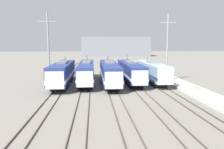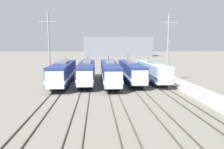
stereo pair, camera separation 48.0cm
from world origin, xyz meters
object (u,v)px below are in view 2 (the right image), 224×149
at_px(locomotive_center_left, 87,72).
at_px(locomotive_far_right, 153,72).
at_px(traffic_cone, 198,87).
at_px(locomotive_center, 110,73).
at_px(locomotive_center_right, 131,71).
at_px(catenary_tower_left, 49,48).
at_px(locomotive_far_left, 63,73).
at_px(catenary_tower_right, 168,48).

relative_size(locomotive_center_left, locomotive_far_right, 1.10).
bearing_deg(locomotive_far_right, traffic_cone, -59.81).
distance_m(locomotive_far_right, traffic_cone, 10.21).
height_order(locomotive_center, locomotive_far_right, locomotive_center).
height_order(locomotive_center_left, locomotive_center_right, locomotive_center_right).
distance_m(locomotive_far_right, catenary_tower_left, 20.16).
distance_m(locomotive_center_left, locomotive_center, 4.58).
distance_m(locomotive_far_left, locomotive_center_right, 13.08).
bearing_deg(locomotive_center_left, locomotive_far_right, 0.13).
distance_m(locomotive_center_right, traffic_cone, 13.13).
height_order(locomotive_center, catenary_tower_left, catenary_tower_left).
bearing_deg(locomotive_center_right, locomotive_far_right, -4.50).
relative_size(locomotive_center_left, traffic_cone, 35.34).
xyz_separation_m(locomotive_far_left, catenary_tower_right, (19.46, 0.31, 4.53)).
bearing_deg(traffic_cone, locomotive_center_left, 154.15).
distance_m(locomotive_center_left, catenary_tower_right, 15.93).
relative_size(locomotive_center_right, catenary_tower_left, 1.45).
height_order(locomotive_center, catenary_tower_right, catenary_tower_right).
bearing_deg(catenary_tower_right, locomotive_far_right, 144.30).
xyz_separation_m(locomotive_center, catenary_tower_left, (-10.96, -0.02, 4.57)).
bearing_deg(catenary_tower_left, locomotive_center, 0.12).
distance_m(locomotive_far_left, traffic_cone, 23.32).
height_order(locomotive_center, locomotive_center_right, locomotive_center_right).
distance_m(locomotive_center_left, catenary_tower_left, 8.26).
relative_size(locomotive_center, catenary_tower_left, 1.47).
height_order(catenary_tower_right, traffic_cone, catenary_tower_right).
relative_size(locomotive_center_left, locomotive_center, 0.99).
xyz_separation_m(locomotive_far_left, locomotive_center_left, (4.29, 1.92, -0.08)).
bearing_deg(locomotive_center_right, catenary_tower_left, -172.61).
xyz_separation_m(locomotive_far_left, catenary_tower_left, (-2.37, 0.31, 4.53)).
xyz_separation_m(locomotive_center_left, locomotive_center_right, (8.59, 0.37, -0.02)).
height_order(locomotive_center_left, traffic_cone, locomotive_center_left).
relative_size(locomotive_center_left, catenary_tower_left, 1.46).
bearing_deg(catenary_tower_left, locomotive_center_left, 13.60).
height_order(catenary_tower_left, traffic_cone, catenary_tower_left).
distance_m(locomotive_center, catenary_tower_left, 11.87).
bearing_deg(locomotive_center_right, locomotive_center, -155.52).
bearing_deg(traffic_cone, catenary_tower_left, 163.94).
bearing_deg(locomotive_far_right, locomotive_center_right, 175.50).
height_order(locomotive_far_left, locomotive_center_left, locomotive_center_left).
xyz_separation_m(locomotive_center_right, catenary_tower_right, (6.58, -1.98, 4.64)).
xyz_separation_m(locomotive_far_left, locomotive_center_right, (12.88, 2.29, -0.10)).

